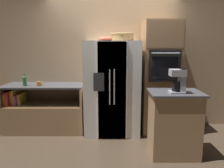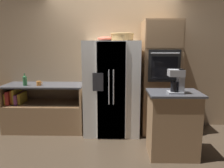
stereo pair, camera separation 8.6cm
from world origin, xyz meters
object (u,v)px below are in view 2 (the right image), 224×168
(wall_oven, at_px, (160,78))
(mug, at_px, (39,83))
(refrigerator, at_px, (112,88))
(bottle_tall, at_px, (25,80))
(coffee_maker, at_px, (177,80))
(wicker_basket, at_px, (122,37))
(fruit_bowl, at_px, (106,39))

(wall_oven, distance_m, mug, 2.23)
(refrigerator, xyz_separation_m, bottle_tall, (-1.59, -0.05, 0.15))
(coffee_maker, bearing_deg, refrigerator, 134.26)
(wicker_basket, xyz_separation_m, bottle_tall, (-1.78, -0.00, -0.78))
(fruit_bowl, bearing_deg, wall_oven, 0.74)
(mug, bearing_deg, fruit_bowl, 4.12)
(wicker_basket, height_order, mug, wicker_basket)
(wall_oven, relative_size, mug, 18.47)
(refrigerator, height_order, bottle_tall, refrigerator)
(wall_oven, xyz_separation_m, fruit_bowl, (-1.00, -0.01, 0.71))
(refrigerator, bearing_deg, mug, -177.86)
(wicker_basket, distance_m, mug, 1.74)
(fruit_bowl, bearing_deg, mug, -175.88)
(refrigerator, xyz_separation_m, wicker_basket, (0.19, -0.05, 0.92))
(wall_oven, xyz_separation_m, mug, (-2.22, -0.10, -0.10))
(fruit_bowl, distance_m, bottle_tall, 1.66)
(bottle_tall, height_order, mug, bottle_tall)
(bottle_tall, xyz_separation_m, mug, (0.25, -0.00, -0.06))
(refrigerator, bearing_deg, wicker_basket, -13.93)
(coffee_maker, bearing_deg, wall_oven, 92.49)
(fruit_bowl, bearing_deg, coffee_maker, -43.75)
(bottle_tall, distance_m, mug, 0.26)
(refrigerator, distance_m, wall_oven, 0.91)
(wicker_basket, xyz_separation_m, mug, (-1.52, -0.00, -0.84))
(fruit_bowl, relative_size, coffee_maker, 0.92)
(wicker_basket, relative_size, fruit_bowl, 1.35)
(fruit_bowl, relative_size, mug, 2.74)
(wall_oven, relative_size, fruit_bowl, 6.74)
(fruit_bowl, xyz_separation_m, bottle_tall, (-1.48, -0.09, -0.74))
(coffee_maker, bearing_deg, mug, 158.21)
(fruit_bowl, height_order, coffee_maker, fruit_bowl)
(fruit_bowl, relative_size, bottle_tall, 1.38)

